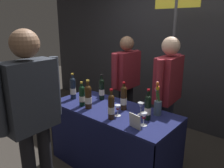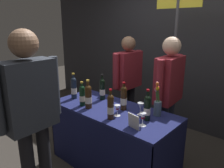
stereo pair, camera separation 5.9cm
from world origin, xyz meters
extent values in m
plane|color=#38332D|center=(0.00, 0.00, 0.00)|extent=(12.00, 12.00, 0.00)
cube|color=#2D2D33|center=(0.00, 1.71, 1.40)|extent=(6.44, 0.12, 2.80)
cube|color=#191E51|center=(0.00, 0.00, 0.78)|extent=(1.54, 0.68, 0.02)
cube|color=#141942|center=(0.00, -0.33, 0.38)|extent=(1.54, 0.01, 0.76)
cube|color=#141942|center=(0.00, 0.33, 0.38)|extent=(1.54, 0.01, 0.76)
cube|color=#141942|center=(-0.76, 0.00, 0.38)|extent=(0.01, 0.68, 0.76)
cube|color=#141942|center=(0.76, 0.00, 0.38)|extent=(0.01, 0.68, 0.76)
cylinder|color=black|center=(0.47, 0.02, 0.90)|extent=(0.07, 0.07, 0.23)
sphere|color=black|center=(0.47, 0.02, 1.02)|extent=(0.07, 0.07, 0.07)
cylinder|color=black|center=(0.47, 0.02, 1.06)|extent=(0.03, 0.03, 0.08)
cylinder|color=maroon|center=(0.47, 0.02, 1.11)|extent=(0.03, 0.03, 0.02)
cylinder|color=beige|center=(0.47, 0.02, 0.89)|extent=(0.07, 0.07, 0.07)
cylinder|color=black|center=(-0.31, 0.15, 0.91)|extent=(0.07, 0.07, 0.24)
sphere|color=black|center=(-0.31, 0.15, 1.03)|extent=(0.07, 0.07, 0.07)
cylinder|color=black|center=(-0.31, 0.15, 1.07)|extent=(0.03, 0.03, 0.08)
cylinder|color=black|center=(-0.31, 0.15, 1.12)|extent=(0.03, 0.03, 0.02)
cylinder|color=beige|center=(-0.31, 0.15, 0.89)|extent=(0.07, 0.07, 0.08)
cylinder|color=black|center=(-0.33, -0.16, 0.90)|extent=(0.07, 0.07, 0.22)
sphere|color=black|center=(-0.33, -0.16, 1.01)|extent=(0.07, 0.07, 0.07)
cylinder|color=black|center=(-0.33, -0.16, 1.04)|extent=(0.03, 0.03, 0.07)
cylinder|color=#B7932D|center=(-0.33, -0.16, 1.08)|extent=(0.03, 0.03, 0.02)
cylinder|color=beige|center=(-0.33, -0.16, 0.88)|extent=(0.07, 0.07, 0.07)
cylinder|color=#38230F|center=(0.17, -0.21, 0.91)|extent=(0.07, 0.07, 0.23)
sphere|color=#38230F|center=(0.17, -0.21, 1.02)|extent=(0.07, 0.07, 0.07)
cylinder|color=#38230F|center=(0.17, -0.21, 1.06)|extent=(0.03, 0.03, 0.08)
cylinder|color=maroon|center=(0.17, -0.21, 1.11)|extent=(0.03, 0.03, 0.02)
cylinder|color=beige|center=(0.17, -0.21, 0.89)|extent=(0.07, 0.07, 0.07)
cylinder|color=#192333|center=(-0.62, -0.07, 0.91)|extent=(0.07, 0.07, 0.25)
sphere|color=#192333|center=(-0.62, -0.07, 1.04)|extent=(0.07, 0.07, 0.07)
cylinder|color=#192333|center=(-0.62, -0.07, 1.08)|extent=(0.03, 0.03, 0.07)
cylinder|color=#B7932D|center=(-0.62, -0.07, 1.12)|extent=(0.04, 0.04, 0.02)
cylinder|color=beige|center=(-0.62, -0.07, 0.89)|extent=(0.08, 0.08, 0.08)
cylinder|color=#38230F|center=(-0.22, -0.17, 0.91)|extent=(0.08, 0.08, 0.24)
sphere|color=#38230F|center=(-0.22, -0.17, 1.03)|extent=(0.08, 0.08, 0.08)
cylinder|color=#38230F|center=(-0.22, -0.17, 1.07)|extent=(0.03, 0.03, 0.09)
cylinder|color=#B7932D|center=(-0.22, -0.17, 1.12)|extent=(0.04, 0.04, 0.02)
cylinder|color=beige|center=(-0.22, -0.17, 0.89)|extent=(0.08, 0.08, 0.08)
cylinder|color=#38230F|center=(0.12, 0.07, 0.91)|extent=(0.07, 0.07, 0.24)
sphere|color=#38230F|center=(0.12, 0.07, 1.03)|extent=(0.07, 0.07, 0.07)
cylinder|color=#38230F|center=(0.12, 0.07, 1.07)|extent=(0.03, 0.03, 0.07)
cylinder|color=maroon|center=(0.12, 0.07, 1.11)|extent=(0.03, 0.03, 0.02)
cylinder|color=beige|center=(0.12, 0.07, 0.89)|extent=(0.07, 0.07, 0.08)
cylinder|color=silver|center=(0.34, 0.08, 0.79)|extent=(0.07, 0.07, 0.00)
cylinder|color=silver|center=(0.34, 0.08, 0.82)|extent=(0.01, 0.01, 0.06)
cone|color=silver|center=(0.34, 0.08, 0.89)|extent=(0.07, 0.07, 0.07)
cylinder|color=silver|center=(0.51, -0.12, 0.79)|extent=(0.07, 0.07, 0.00)
cylinder|color=silver|center=(0.51, -0.12, 0.83)|extent=(0.01, 0.01, 0.07)
cone|color=silver|center=(0.51, -0.12, 0.89)|extent=(0.07, 0.07, 0.06)
cylinder|color=#590C19|center=(0.51, -0.12, 0.87)|extent=(0.04, 0.04, 0.02)
cylinder|color=silver|center=(0.18, -0.11, 0.79)|extent=(0.07, 0.07, 0.00)
cylinder|color=silver|center=(0.18, -0.11, 0.82)|extent=(0.01, 0.01, 0.07)
cone|color=silver|center=(0.18, -0.11, 0.88)|extent=(0.06, 0.06, 0.06)
cylinder|color=#590C19|center=(0.18, -0.11, 0.87)|extent=(0.03, 0.03, 0.01)
cylinder|color=slate|center=(0.49, 0.19, 0.87)|extent=(0.08, 0.08, 0.16)
cylinder|color=#38722D|center=(0.47, 0.18, 0.97)|extent=(0.03, 0.01, 0.21)
ellipsoid|color=pink|center=(0.46, 0.18, 1.08)|extent=(0.03, 0.03, 0.05)
cylinder|color=#38722D|center=(0.48, 0.19, 1.00)|extent=(0.04, 0.02, 0.27)
ellipsoid|color=pink|center=(0.47, 0.19, 1.14)|extent=(0.03, 0.03, 0.05)
cylinder|color=#38722D|center=(0.48, 0.19, 0.98)|extent=(0.04, 0.04, 0.22)
ellipsoid|color=red|center=(0.47, 0.18, 1.09)|extent=(0.03, 0.03, 0.05)
cylinder|color=#38722D|center=(0.48, 0.18, 1.00)|extent=(0.02, 0.03, 0.27)
ellipsoid|color=#E05B1E|center=(0.48, 0.16, 1.14)|extent=(0.03, 0.03, 0.05)
cylinder|color=#38722D|center=(0.49, 0.19, 0.98)|extent=(0.02, 0.04, 0.22)
ellipsoid|color=gold|center=(0.48, 0.18, 1.09)|extent=(0.03, 0.03, 0.05)
cylinder|color=#38722D|center=(0.50, 0.20, 0.98)|extent=(0.04, 0.01, 0.22)
ellipsoid|color=red|center=(0.48, 0.20, 1.09)|extent=(0.03, 0.03, 0.05)
cube|color=silver|center=(0.48, -0.23, 0.86)|extent=(0.14, 0.04, 0.14)
cylinder|color=#2D3347|center=(0.37, 0.73, 0.40)|extent=(0.12, 0.12, 0.80)
cylinder|color=#2D3347|center=(0.38, 0.55, 0.40)|extent=(0.12, 0.12, 0.80)
cube|color=maroon|center=(0.37, 0.64, 1.08)|extent=(0.25, 0.47, 0.57)
sphere|color=beige|center=(0.37, 0.64, 1.49)|extent=(0.22, 0.22, 0.22)
cylinder|color=maroon|center=(0.35, 0.91, 1.10)|extent=(0.08, 0.08, 0.52)
cylinder|color=maroon|center=(0.40, 0.37, 1.10)|extent=(0.08, 0.08, 0.52)
cylinder|color=black|center=(-0.43, 0.93, 0.39)|extent=(0.12, 0.12, 0.78)
cylinder|color=black|center=(-0.42, 0.75, 0.39)|extent=(0.12, 0.12, 0.78)
cube|color=maroon|center=(-0.43, 0.84, 1.06)|extent=(0.22, 0.48, 0.55)
sphere|color=#8C664C|center=(-0.43, 0.84, 1.46)|extent=(0.21, 0.21, 0.21)
cylinder|color=maroon|center=(-0.43, 1.12, 1.08)|extent=(0.08, 0.08, 0.51)
cylinder|color=maroon|center=(-0.42, 0.56, 1.08)|extent=(0.08, 0.08, 0.51)
cylinder|color=black|center=(-0.13, -0.83, 0.43)|extent=(0.12, 0.12, 0.86)
cube|color=#2D333D|center=(-0.12, -0.92, 1.16)|extent=(0.23, 0.44, 0.61)
sphere|color=#8C664C|center=(-0.12, -0.92, 1.60)|extent=(0.24, 0.24, 0.24)
cylinder|color=#2D333D|center=(-0.13, -0.65, 1.18)|extent=(0.08, 0.08, 0.56)
cylinder|color=#47474C|center=(0.22, 1.04, 1.08)|extent=(0.04, 0.04, 2.15)
cube|color=yellow|center=(0.22, 1.04, 2.03)|extent=(0.62, 0.02, 0.18)
camera|label=1|loc=(1.52, -1.77, 1.75)|focal=34.48mm
camera|label=2|loc=(1.56, -1.73, 1.75)|focal=34.48mm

